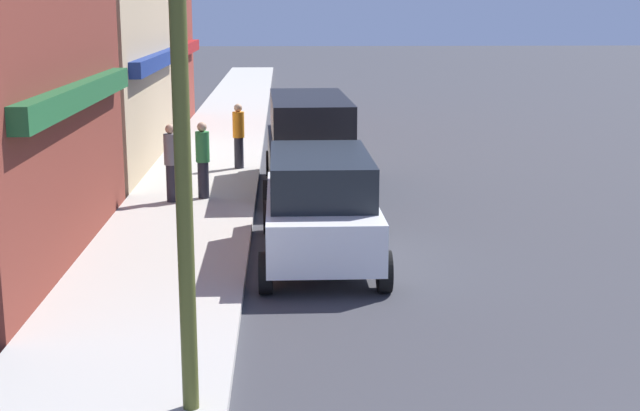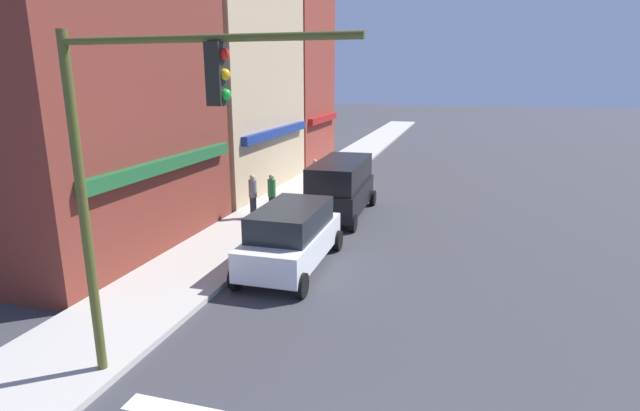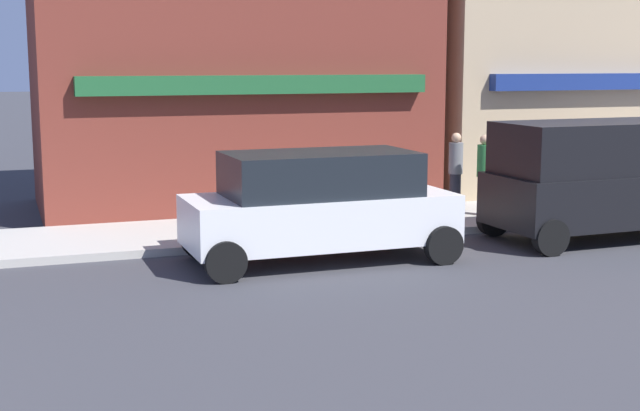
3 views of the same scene
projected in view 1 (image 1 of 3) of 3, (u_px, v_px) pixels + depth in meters
The scene contains 6 objects.
traffic_signal at pixel (296, 12), 8.97m from camera, with size 0.32×5.18×6.45m.
suv_white at pixel (320, 204), 15.96m from camera, with size 4.71×2.12×1.94m.
van_black at pixel (309, 140), 21.94m from camera, with size 5.05×2.22×2.34m.
pedestrian_orange_vest at pixel (239, 135), 24.29m from camera, with size 0.32×0.32×1.77m.
pedestrian_grey_coat at pixel (171, 161), 20.10m from camera, with size 0.32×0.32×1.77m.
pedestrian_green_top at pixel (203, 159), 20.45m from camera, with size 0.32×0.32×1.77m.
Camera 1 is at (-6.15, 5.36, 4.48)m, focal length 50.00 mm.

